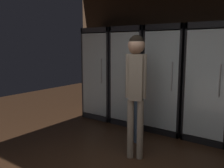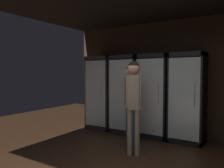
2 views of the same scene
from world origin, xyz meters
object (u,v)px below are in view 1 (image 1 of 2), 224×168
(cooler_left, at_px, (134,77))
(cooler_right, at_px, (211,84))
(shopper_far, at_px, (136,79))
(cooler_center, at_px, (169,80))
(shopper_near, at_px, (135,79))
(cooler_far_left, at_px, (105,74))

(cooler_left, bearing_deg, cooler_right, 0.03)
(cooler_right, height_order, shopper_far, cooler_right)
(cooler_center, distance_m, shopper_near, 0.90)
(cooler_far_left, relative_size, cooler_center, 1.00)
(cooler_far_left, xyz_separation_m, shopper_far, (1.67, -1.42, 0.19))
(cooler_left, xyz_separation_m, cooler_right, (1.53, 0.00, 0.01))
(cooler_far_left, xyz_separation_m, cooler_right, (2.30, 0.00, -0.00))
(cooler_center, relative_size, shopper_far, 1.13)
(cooler_right, bearing_deg, cooler_center, 179.89)
(cooler_right, height_order, shopper_near, cooler_right)
(cooler_center, height_order, cooler_right, same)
(cooler_left, relative_size, cooler_center, 1.00)
(cooler_far_left, bearing_deg, shopper_near, -33.23)
(cooler_left, bearing_deg, shopper_near, -57.26)
(shopper_near, height_order, shopper_far, shopper_far)
(cooler_far_left, relative_size, cooler_left, 1.00)
(cooler_right, relative_size, shopper_near, 1.16)
(cooler_left, relative_size, shopper_near, 1.16)
(shopper_far, bearing_deg, shopper_near, 122.03)
(cooler_right, distance_m, shopper_near, 1.31)
(cooler_far_left, xyz_separation_m, cooler_center, (1.53, 0.00, -0.01))
(cooler_far_left, xyz_separation_m, cooler_left, (0.77, -0.00, -0.01))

